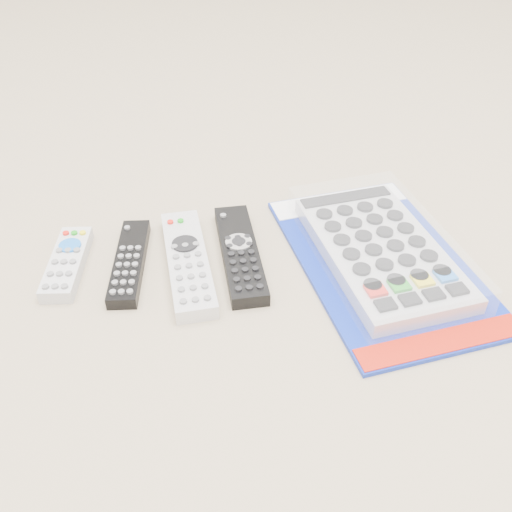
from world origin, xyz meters
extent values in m
plane|color=tan|center=(0.00, 0.00, 0.00)|extent=(5.00, 5.00, 0.00)
cube|color=#B2B2B4|center=(-0.20, 0.04, 0.01)|extent=(0.07, 0.15, 0.02)
cylinder|color=blue|center=(-0.20, 0.07, 0.02)|extent=(0.04, 0.04, 0.00)
cube|color=black|center=(-0.12, 0.03, 0.01)|extent=(0.07, 0.18, 0.02)
cube|color=silver|center=(-0.04, 0.01, 0.01)|extent=(0.06, 0.21, 0.02)
cylinder|color=black|center=(-0.04, 0.03, 0.02)|extent=(0.04, 0.04, 0.00)
cube|color=black|center=(0.03, 0.01, 0.01)|extent=(0.06, 0.21, 0.02)
cylinder|color=silver|center=(0.03, 0.02, 0.02)|extent=(0.04, 0.04, 0.00)
cube|color=#0D2599|center=(0.22, -0.04, 0.00)|extent=(0.24, 0.37, 0.01)
cube|color=white|center=(0.21, 0.11, 0.01)|extent=(0.21, 0.06, 0.00)
cube|color=#AB190C|center=(0.22, -0.20, 0.01)|extent=(0.21, 0.05, 0.00)
cube|color=silver|center=(0.22, -0.04, 0.02)|extent=(0.17, 0.28, 0.02)
cube|color=white|center=(0.22, -0.04, 0.03)|extent=(0.18, 0.30, 0.04)
camera|label=1|loc=(-0.09, -0.60, 0.50)|focal=40.00mm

